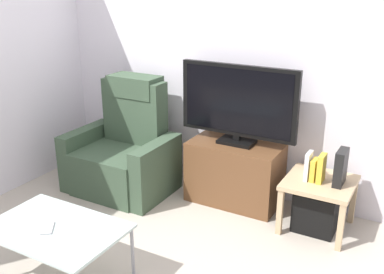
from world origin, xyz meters
The scene contains 13 objects.
ground_plane centered at (0.00, 0.00, 0.00)m, with size 6.40×6.40×0.00m, color #B2A899.
wall_back centered at (0.00, 1.13, 1.30)m, with size 6.40×0.06×2.60m, color silver.
tv_stand centered at (0.15, 0.85, 0.29)m, with size 0.83×0.44×0.57m.
television centered at (0.15, 0.87, 0.94)m, with size 1.07×0.20×0.71m.
recliner_armchair centered at (-0.92, 0.60, 0.37)m, with size 0.98×0.78×1.08m.
side_table centered at (0.93, 0.75, 0.37)m, with size 0.54×0.54×0.43m.
subwoofer_box centered at (0.93, 0.75, 0.17)m, with size 0.33×0.33×0.33m, color black.
book_leftmost centered at (0.83, 0.73, 0.55)m, with size 0.03×0.13×0.23m, color white.
book_middle centered at (0.88, 0.73, 0.52)m, with size 0.04×0.12×0.18m, color gold.
book_rightmost centered at (0.94, 0.73, 0.55)m, with size 0.04×0.13×0.23m, color gold.
game_console centered at (1.08, 0.76, 0.57)m, with size 0.07×0.20×0.29m, color black.
coffee_table centered at (-0.41, -0.80, 0.40)m, with size 0.90×0.60×0.42m.
cell_phone centered at (-0.44, -0.84, 0.43)m, with size 0.07×0.15×0.01m, color #B7B7BC.
Camera 1 is at (1.64, -2.60, 1.98)m, focal length 41.97 mm.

